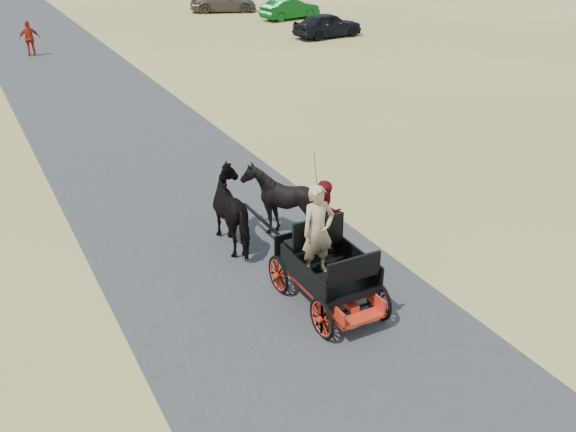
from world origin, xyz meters
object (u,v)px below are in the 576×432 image
horse_left (237,211)px  car_a (328,25)px  car_b (290,9)px  car_c (223,2)px  pedestrian (30,38)px  horse_right (281,201)px  carriage (327,287)px

horse_left → car_a: bearing=-125.9°
horse_left → car_a: size_ratio=0.50×
car_a → car_b: 6.50m
car_a → car_b: size_ratio=1.01×
car_a → car_c: bearing=4.4°
car_c → car_b: bearing=-130.6°
pedestrian → horse_left: bearing=93.1°
car_b → horse_right: bearing=142.2°
horse_left → car_a: horse_left is taller
horse_right → car_a: 24.07m
carriage → horse_left: bearing=100.4°
carriage → horse_right: size_ratio=1.41×
carriage → car_b: bearing=63.1°
horse_left → pedestrian: bearing=-87.1°
horse_left → horse_right: (1.10, 0.00, 0.00)m
horse_right → horse_left: bearing=0.0°
car_b → car_c: 5.53m
horse_right → car_b: (14.40, 26.42, -0.19)m
horse_right → pedestrian: pedestrian is taller
carriage → car_c: size_ratio=0.52×
car_a → car_c: (-1.68, 11.25, -0.02)m
car_a → horse_left: bearing=140.0°
pedestrian → car_b: size_ratio=0.43×
horse_right → car_c: (11.71, 31.25, -0.18)m
carriage → car_a: size_ratio=0.59×
horse_right → car_b: bearing=-118.6°
horse_left → car_a: 24.69m
horse_right → car_a: bearing=-123.8°
horse_right → carriage: bearing=79.6°
carriage → horse_right: horse_right is taller
car_a → horse_right: bearing=142.1°
pedestrian → car_c: 16.30m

